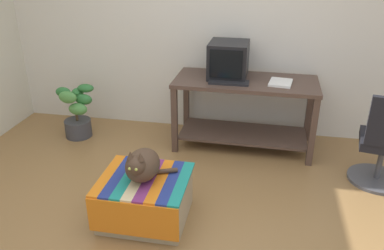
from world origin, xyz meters
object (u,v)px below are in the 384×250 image
at_px(desk, 245,102).
at_px(book, 281,83).
at_px(potted_plant, 77,113).
at_px(ottoman_with_blanket, 145,198).
at_px(tv_monitor, 228,60).
at_px(cat, 142,165).
at_px(keyboard, 229,82).

bearing_deg(desk, book, -7.90).
height_order(book, potted_plant, book).
bearing_deg(ottoman_with_blanket, desk, 64.52).
xyz_separation_m(desk, ottoman_with_blanket, (-0.67, -1.41, -0.33)).
relative_size(desk, potted_plant, 2.42).
height_order(desk, book, book).
distance_m(tv_monitor, ottoman_with_blanket, 1.73).
bearing_deg(cat, keyboard, 71.18).
bearing_deg(book, potted_plant, -170.05).
xyz_separation_m(keyboard, book, (0.51, 0.09, -0.00)).
height_order(keyboard, ottoman_with_blanket, keyboard).
relative_size(tv_monitor, ottoman_with_blanket, 0.64).
height_order(keyboard, book, same).
distance_m(tv_monitor, keyboard, 0.27).
bearing_deg(cat, tv_monitor, 75.23).
bearing_deg(potted_plant, book, 1.95).
bearing_deg(cat, desk, 67.67).
bearing_deg(keyboard, book, 9.79).
xyz_separation_m(keyboard, cat, (-0.51, -1.28, -0.27)).
bearing_deg(potted_plant, keyboard, -0.42).
height_order(tv_monitor, ottoman_with_blanket, tv_monitor).
xyz_separation_m(ottoman_with_blanket, cat, (-0.00, -0.01, 0.31)).
distance_m(book, ottoman_with_blanket, 1.79).
xyz_separation_m(tv_monitor, ottoman_with_blanket, (-0.48, -1.49, -0.75)).
height_order(cat, potted_plant, cat).
distance_m(desk, tv_monitor, 0.47).
bearing_deg(desk, tv_monitor, 160.26).
relative_size(tv_monitor, cat, 1.14).
relative_size(tv_monitor, book, 1.69).
xyz_separation_m(keyboard, ottoman_with_blanket, (-0.51, -1.27, -0.58)).
distance_m(desk, potted_plant, 1.89).
relative_size(ottoman_with_blanket, cat, 1.80).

